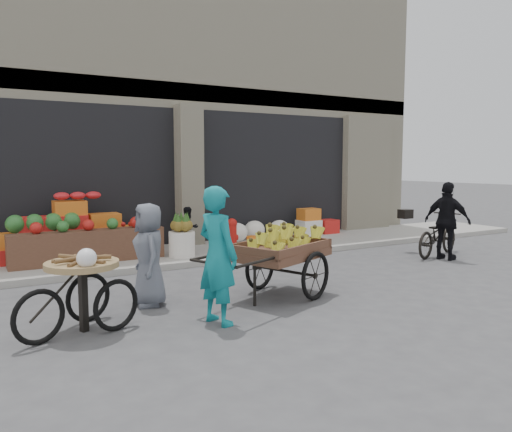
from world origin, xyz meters
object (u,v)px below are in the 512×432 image
orange_bucket (254,243)px  banana_cart (279,248)px  vendor_woman (218,255)px  tricycle_cart (82,284)px  cyclist (447,221)px  pineapple_bin (182,244)px  seated_person (189,229)px  fire_hydrant (232,234)px  vendor_grey (149,255)px  bicycle (437,235)px

orange_bucket → banana_cart: (-1.36, -3.09, 0.46)m
vendor_woman → tricycle_cart: size_ratio=1.18×
orange_bucket → cyclist: (3.19, -2.37, 0.53)m
pineapple_bin → orange_bucket: 1.61m
seated_person → vendor_woman: bearing=-118.2°
fire_hydrant → orange_bucket: size_ratio=2.22×
vendor_grey → orange_bucket: bearing=134.2°
orange_bucket → vendor_grey: 4.04m
orange_bucket → seated_person: bearing=149.7°
banana_cart → tricycle_cart: (-2.80, -0.12, -0.17)m
seated_person → vendor_grey: size_ratio=0.65×
pineapple_bin → tricycle_cart: size_ratio=0.36×
pineapple_bin → cyclist: (4.79, -2.47, 0.43)m
seated_person → vendor_grey: bearing=-130.9°
orange_bucket → pineapple_bin: bearing=176.4°
vendor_woman → vendor_grey: size_ratio=1.19×
vendor_woman → cyclist: 6.00m
pineapple_bin → orange_bucket: pineapple_bin is taller
pineapple_bin → vendor_woman: (-1.05, -3.82, 0.48)m
pineapple_bin → fire_hydrant: (1.10, -0.05, 0.13)m
orange_bucket → vendor_woman: size_ratio=0.19×
pineapple_bin → bicycle: bicycle is taller
vendor_woman → tricycle_cart: (-1.50, 0.52, -0.29)m
bicycle → orange_bucket: bearing=43.8°
pineapple_bin → bicycle: bearing=-22.6°
seated_person → cyclist: size_ratio=0.58×
vendor_grey → seated_person: bearing=154.4°
seated_person → vendor_woman: (-1.45, -4.42, 0.27)m
seated_person → vendor_grey: (-1.93, -3.22, 0.13)m
orange_bucket → bicycle: (3.39, -1.97, 0.18)m
banana_cart → tricycle_cart: banana_cart is taller
fire_hydrant → banana_cart: (-0.86, -3.14, 0.23)m
vendor_woman → orange_bucket: bearing=-50.4°
orange_bucket → cyclist: cyclist is taller
fire_hydrant → bicycle: bearing=-27.5°
vendor_woman → seated_person: bearing=-33.1°
cyclist → seated_person: bearing=39.0°
seated_person → tricycle_cart: (-2.96, -3.90, -0.02)m
pineapple_bin → vendor_woman: 3.99m
orange_bucket → vendor_grey: (-3.13, -2.52, 0.44)m
pineapple_bin → bicycle: 5.41m
tricycle_cart → cyclist: (7.35, 0.83, 0.23)m
tricycle_cart → vendor_woman: bearing=-40.9°
orange_bucket → seated_person: seated_person is taller
orange_bucket → vendor_grey: bearing=-141.1°
fire_hydrant → bicycle: 4.39m
fire_hydrant → vendor_woman: size_ratio=0.42×
banana_cart → cyclist: 4.61m
seated_person → tricycle_cart: bearing=-137.1°
pineapple_bin → fire_hydrant: bearing=-2.6°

